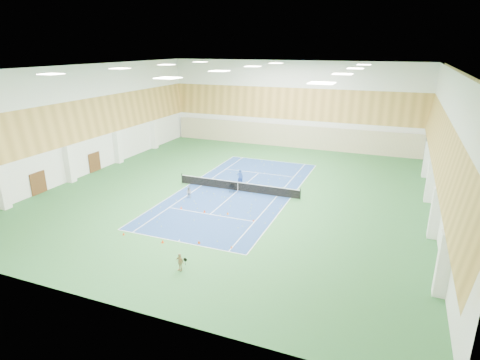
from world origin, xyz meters
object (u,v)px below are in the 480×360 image
tennis_net (238,186)px  child_court (189,192)px  coach (240,177)px  child_apron (180,262)px  ball_cart (232,188)px

tennis_net → child_court: 5.08m
tennis_net → coach: 1.96m
child_apron → ball_cart: size_ratio=1.39×
coach → child_apron: coach is taller
tennis_net → child_court: bearing=-135.3°
child_court → child_apron: child_apron is taller
tennis_net → ball_cart: tennis_net is taller
coach → ball_cart: coach is taller
child_apron → ball_cart: 14.94m
child_apron → ball_cart: child_apron is taller
child_apron → ball_cart: (-2.54, 14.72, -0.17)m
child_court → child_apron: bearing=-62.4°
coach → tennis_net: bearing=97.9°
child_court → child_apron: 13.10m
child_court → ball_cart: child_court is taller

